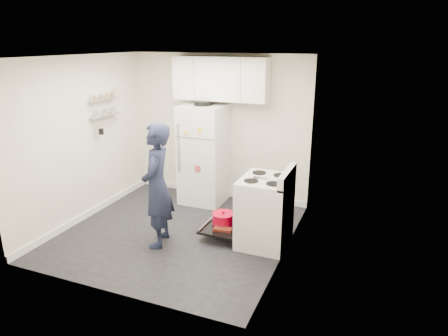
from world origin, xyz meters
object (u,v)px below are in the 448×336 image
at_px(electric_range, 264,212).
at_px(refrigerator, 204,154).
at_px(open_oven_door, 224,222).
at_px(person, 157,186).

height_order(electric_range, refrigerator, refrigerator).
bearing_deg(open_oven_door, electric_range, -1.80).
distance_m(electric_range, open_oven_door, 0.66).
relative_size(open_oven_door, refrigerator, 0.40).
bearing_deg(refrigerator, person, -87.51).
relative_size(refrigerator, person, 1.03).
bearing_deg(electric_range, open_oven_door, 178.20).
bearing_deg(open_oven_door, person, -141.90).
xyz_separation_m(open_oven_door, person, (-0.73, -0.57, 0.65)).
bearing_deg(person, electric_range, 96.83).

